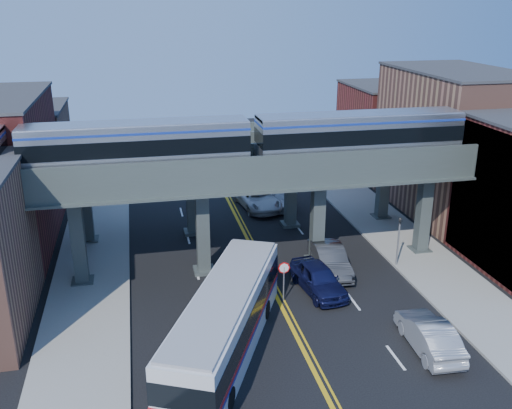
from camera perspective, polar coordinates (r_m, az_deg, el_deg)
ground at (r=33.22m, az=3.58°, el=-12.11°), size 120.00×120.00×0.00m
sidewalk_west at (r=41.16m, az=-16.04°, el=-6.13°), size 5.00×70.00×0.16m
sidewalk_east at (r=45.34m, az=14.31°, el=-3.50°), size 5.00×70.00×0.16m
building_west_c at (r=58.68m, az=-22.24°, el=4.97°), size 8.00×10.00×8.00m
building_east_b at (r=51.82m, az=19.00°, el=5.85°), size 8.00×14.00×12.00m
building_east_c at (r=63.34m, az=12.94°, el=7.41°), size 8.00×10.00×9.00m
mural_panel at (r=40.41m, az=22.44°, el=-0.21°), size 0.10×9.50×9.50m
elevated_viaduct_near at (r=37.63m, az=0.55°, el=2.69°), size 52.00×3.60×7.40m
elevated_viaduct_far at (r=44.23m, az=-1.44°, el=5.30°), size 52.00×3.60×7.40m
transit_train at (r=36.09m, az=-11.81°, el=5.85°), size 42.92×2.69×3.12m
stop_sign at (r=34.94m, az=2.80°, el=-7.07°), size 0.76×0.09×2.63m
traffic_signal at (r=40.23m, az=14.08°, el=-3.09°), size 0.15×0.18×4.10m
transit_bus at (r=30.20m, az=-3.08°, el=-11.68°), size 8.35×13.46×3.47m
car_lane_a at (r=36.60m, az=6.24°, el=-7.36°), size 2.85×5.57×1.82m
car_lane_b at (r=39.21m, az=7.39°, el=-5.47°), size 2.31×5.65×1.82m
car_lane_c at (r=50.73m, az=0.14°, el=0.62°), size 3.71×6.65×1.76m
car_lane_d at (r=51.18m, az=2.62°, el=0.60°), size 2.63×5.24×1.46m
car_parked_curb at (r=32.17m, az=16.91°, el=-12.36°), size 2.15×5.39×1.74m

